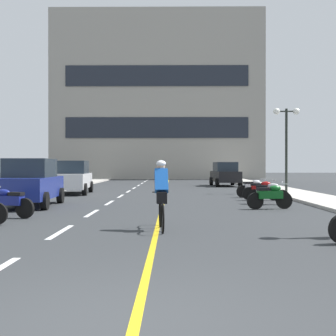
# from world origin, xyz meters

# --- Properties ---
(ground_plane) EXTENTS (140.00, 140.00, 0.00)m
(ground_plane) POSITION_xyz_m (0.00, 21.00, 0.00)
(ground_plane) COLOR #2D3033
(curb_left) EXTENTS (2.40, 72.00, 0.12)m
(curb_left) POSITION_xyz_m (-7.20, 24.00, 0.06)
(curb_left) COLOR #B7B2A8
(curb_left) RESTS_ON ground
(curb_right) EXTENTS (2.40, 72.00, 0.12)m
(curb_right) POSITION_xyz_m (7.20, 24.00, 0.06)
(curb_right) COLOR #B7B2A8
(curb_right) RESTS_ON ground
(lane_dash_1) EXTENTS (0.14, 2.20, 0.01)m
(lane_dash_1) POSITION_xyz_m (-2.00, 6.00, 0.00)
(lane_dash_1) COLOR silver
(lane_dash_1) RESTS_ON ground
(lane_dash_2) EXTENTS (0.14, 2.20, 0.01)m
(lane_dash_2) POSITION_xyz_m (-2.00, 10.00, 0.00)
(lane_dash_2) COLOR silver
(lane_dash_2) RESTS_ON ground
(lane_dash_3) EXTENTS (0.14, 2.20, 0.01)m
(lane_dash_3) POSITION_xyz_m (-2.00, 14.00, 0.00)
(lane_dash_3) COLOR silver
(lane_dash_3) RESTS_ON ground
(lane_dash_4) EXTENTS (0.14, 2.20, 0.01)m
(lane_dash_4) POSITION_xyz_m (-2.00, 18.00, 0.00)
(lane_dash_4) COLOR silver
(lane_dash_4) RESTS_ON ground
(lane_dash_5) EXTENTS (0.14, 2.20, 0.01)m
(lane_dash_5) POSITION_xyz_m (-2.00, 22.00, 0.00)
(lane_dash_5) COLOR silver
(lane_dash_5) RESTS_ON ground
(lane_dash_6) EXTENTS (0.14, 2.20, 0.01)m
(lane_dash_6) POSITION_xyz_m (-2.00, 26.00, 0.00)
(lane_dash_6) COLOR silver
(lane_dash_6) RESTS_ON ground
(lane_dash_7) EXTENTS (0.14, 2.20, 0.01)m
(lane_dash_7) POSITION_xyz_m (-2.00, 30.00, 0.00)
(lane_dash_7) COLOR silver
(lane_dash_7) RESTS_ON ground
(lane_dash_8) EXTENTS (0.14, 2.20, 0.01)m
(lane_dash_8) POSITION_xyz_m (-2.00, 34.00, 0.00)
(lane_dash_8) COLOR silver
(lane_dash_8) RESTS_ON ground
(lane_dash_9) EXTENTS (0.14, 2.20, 0.01)m
(lane_dash_9) POSITION_xyz_m (-2.00, 38.00, 0.00)
(lane_dash_9) COLOR silver
(lane_dash_9) RESTS_ON ground
(lane_dash_10) EXTENTS (0.14, 2.20, 0.01)m
(lane_dash_10) POSITION_xyz_m (-2.00, 42.00, 0.00)
(lane_dash_10) COLOR silver
(lane_dash_10) RESTS_ON ground
(lane_dash_11) EXTENTS (0.14, 2.20, 0.01)m
(lane_dash_11) POSITION_xyz_m (-2.00, 46.00, 0.00)
(lane_dash_11) COLOR silver
(lane_dash_11) RESTS_ON ground
(centre_line_yellow) EXTENTS (0.12, 66.00, 0.01)m
(centre_line_yellow) POSITION_xyz_m (0.25, 24.00, 0.00)
(centre_line_yellow) COLOR gold
(centre_line_yellow) RESTS_ON ground
(office_building) EXTENTS (24.52, 7.57, 19.46)m
(office_building) POSITION_xyz_m (-1.09, 48.72, 9.73)
(office_building) COLOR #9E998E
(office_building) RESTS_ON ground
(street_lamp_mid) EXTENTS (1.46, 0.36, 4.67)m
(street_lamp_mid) POSITION_xyz_m (7.06, 20.40, 3.58)
(street_lamp_mid) COLOR black
(street_lamp_mid) RESTS_ON curb_right
(parked_car_near) EXTENTS (2.12, 4.29, 1.82)m
(parked_car_near) POSITION_xyz_m (-4.78, 12.38, 0.92)
(parked_car_near) COLOR black
(parked_car_near) RESTS_ON ground
(parked_car_mid) EXTENTS (2.16, 4.31, 1.82)m
(parked_car_mid) POSITION_xyz_m (-4.87, 19.76, 0.92)
(parked_car_mid) COLOR black
(parked_car_mid) RESTS_ON ground
(parked_car_far) EXTENTS (2.14, 4.30, 1.82)m
(parked_car_far) POSITION_xyz_m (4.68, 29.08, 0.92)
(parked_car_far) COLOR black
(parked_car_far) RESTS_ON ground
(motorcycle_3) EXTENTS (1.65, 0.75, 0.92)m
(motorcycle_3) POSITION_xyz_m (-4.26, 8.77, 0.47)
(motorcycle_3) COLOR black
(motorcycle_3) RESTS_ON ground
(motorcycle_4) EXTENTS (1.69, 0.63, 0.92)m
(motorcycle_4) POSITION_xyz_m (4.13, 11.41, 0.47)
(motorcycle_4) COLOR black
(motorcycle_4) RESTS_ON ground
(motorcycle_5) EXTENTS (1.64, 0.78, 0.92)m
(motorcycle_5) POSITION_xyz_m (4.50, 13.36, 0.47)
(motorcycle_5) COLOR black
(motorcycle_5) RESTS_ON ground
(motorcycle_6) EXTENTS (1.70, 0.60, 0.92)m
(motorcycle_6) POSITION_xyz_m (4.63, 15.32, 0.47)
(motorcycle_6) COLOR black
(motorcycle_6) RESTS_ON ground
(motorcycle_7) EXTENTS (1.66, 0.75, 0.92)m
(motorcycle_7) POSITION_xyz_m (4.58, 17.18, 0.47)
(motorcycle_7) COLOR black
(motorcycle_7) RESTS_ON ground
(cyclist_rider) EXTENTS (0.42, 1.77, 1.71)m
(cyclist_rider) POSITION_xyz_m (0.36, 6.39, 0.89)
(cyclist_rider) COLOR black
(cyclist_rider) RESTS_ON ground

